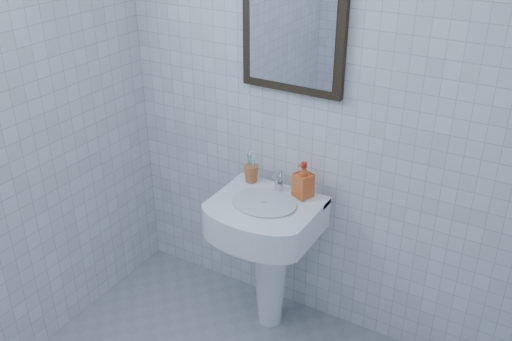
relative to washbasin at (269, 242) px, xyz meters
The scene contains 6 objects.
wall_back 0.78m from the washbasin, 50.15° to the left, with size 2.20×0.02×2.50m, color silver.
washbasin is the anchor object (origin of this frame).
faucet 0.30m from the washbasin, 90.00° to the left, with size 0.04×0.09×0.11m.
toothbrush_cup 0.35m from the washbasin, 147.70° to the left, with size 0.07×0.07×0.09m, color #B7642E, non-canonical shape.
soap_dispenser 0.37m from the washbasin, 38.54° to the left, with size 0.08×0.08×0.18m, color #C64A13.
wall_mirror 1.05m from the washbasin, 90.00° to the left, with size 0.50×0.04×0.62m.
Camera 1 is at (0.95, -1.07, 2.13)m, focal length 40.00 mm.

